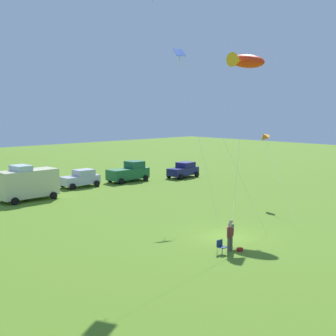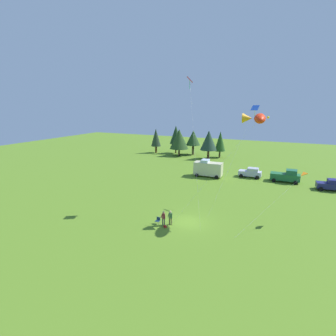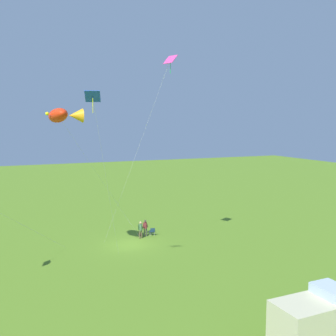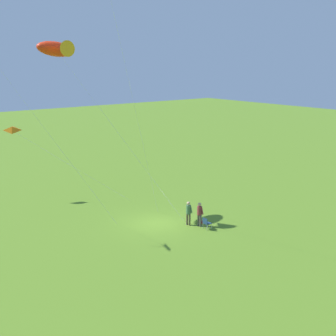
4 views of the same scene
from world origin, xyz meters
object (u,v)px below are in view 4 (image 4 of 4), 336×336
Objects in this scene: person_kite_flyer at (188,211)px; folding_chair at (206,223)px; backpack_on_grass at (200,222)px; kite_delta_orange at (12,129)px; kite_large_fish at (58,49)px; person_spectator at (200,212)px.

folding_chair is (-1.42, -0.42, -0.53)m from person_kite_flyer.
kite_delta_orange reaches higher than backpack_on_grass.
folding_chair is 0.06× the size of kite_large_fish.
kite_delta_orange is at bearing 18.28° from kite_large_fish.
person_spectator is at bearing 132.05° from backpack_on_grass.
person_kite_flyer is 5.44× the size of backpack_on_grass.
kite_large_fish is (8.44, 6.38, 12.12)m from backpack_on_grass.
person_spectator is (0.75, -0.04, 0.53)m from folding_chair.
kite_large_fish is (9.59, 5.89, 11.75)m from folding_chair.
folding_chair is at bearing -84.85° from person_kite_flyer.
kite_delta_orange is (13.55, 7.25, 4.96)m from person_kite_flyer.
person_kite_flyer is 2.12× the size of folding_chair.
kite_delta_orange is at bearing 119.47° from folding_chair.
kite_large_fish is 8.43m from kite_delta_orange.
person_spectator is 5.44× the size of backpack_on_grass.
person_spectator is at bearing -67.17° from person_kite_flyer.
person_kite_flyer is 1.00× the size of person_spectator.
person_kite_flyer is at bearing -151.85° from kite_delta_orange.
kite_large_fish reaches higher than folding_chair.
person_spectator is 0.13× the size of kite_large_fish.
backpack_on_grass is at bearing 41.07° from person_spectator.
person_kite_flyer reaches higher than folding_chair.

